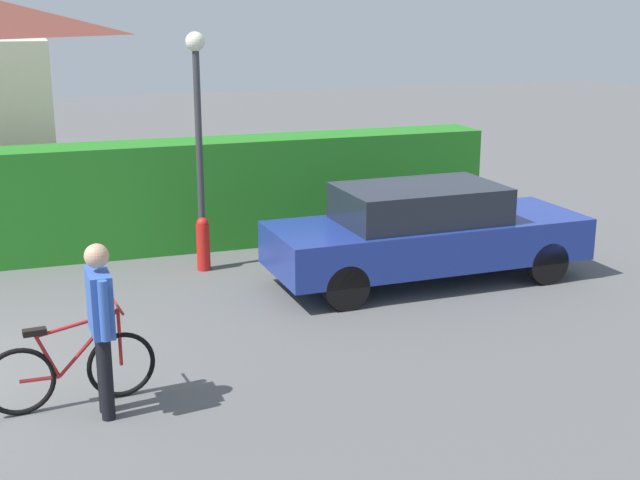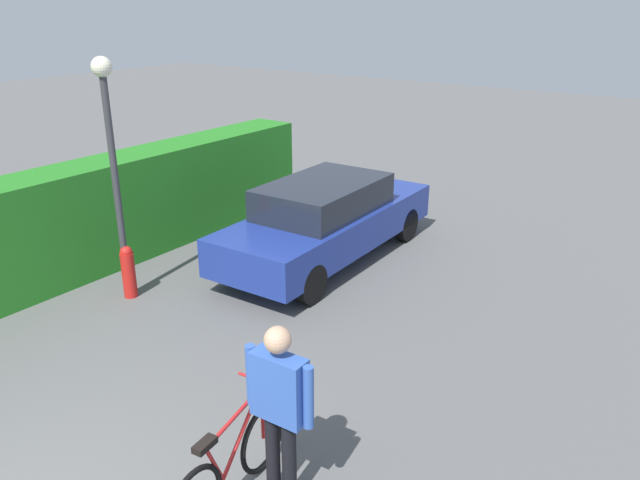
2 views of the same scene
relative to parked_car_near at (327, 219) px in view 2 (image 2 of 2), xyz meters
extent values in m
cube|color=navy|center=(0.04, 0.00, -0.13)|extent=(4.60, 1.76, 0.60)
cube|color=#1E232D|center=(-0.11, 0.00, 0.42)|extent=(2.30, 1.49, 0.51)
cylinder|color=black|center=(1.56, 0.77, -0.43)|extent=(0.62, 0.20, 0.61)
cylinder|color=black|center=(1.61, -0.67, -0.43)|extent=(0.62, 0.20, 0.61)
cylinder|color=black|center=(-1.53, 0.67, -0.43)|extent=(0.62, 0.20, 0.61)
cylinder|color=black|center=(-1.49, -0.76, -0.43)|extent=(0.62, 0.20, 0.61)
torus|color=black|center=(-4.54, -2.47, -0.39)|extent=(0.69, 0.12, 0.69)
cylinder|color=#B21E1E|center=(-4.85, -2.50, -0.10)|extent=(0.63, 0.10, 0.64)
cylinder|color=#B21E1E|center=(-5.24, -2.54, -0.17)|extent=(0.23, 0.06, 0.48)
cylinder|color=#B21E1E|center=(-4.97, -2.51, 0.10)|extent=(0.76, 0.11, 0.16)
cylinder|color=#B21E1E|center=(-4.54, -2.47, -0.09)|extent=(0.04, 0.04, 0.60)
cube|color=black|center=(-5.34, -2.55, 0.09)|extent=(0.23, 0.12, 0.06)
cylinder|color=#B21E1E|center=(-4.54, -2.47, 0.24)|extent=(0.08, 0.50, 0.03)
cylinder|color=black|center=(-4.74, -2.75, -0.31)|extent=(0.13, 0.13, 0.85)
cylinder|color=black|center=(-4.73, -2.93, -0.31)|extent=(0.13, 0.13, 0.85)
cube|color=#3359B2|center=(-4.74, -2.84, 0.42)|extent=(0.22, 0.51, 0.61)
sphere|color=tan|center=(-4.74, -2.84, 0.87)|extent=(0.23, 0.23, 0.23)
cylinder|color=#3359B2|center=(-4.75, -2.54, 0.44)|extent=(0.09, 0.09, 0.57)
cylinder|color=#3359B2|center=(-4.72, -3.14, 0.44)|extent=(0.09, 0.09, 0.57)
cylinder|color=#38383D|center=(-2.89, 1.62, 0.88)|extent=(0.10, 0.10, 3.23)
sphere|color=#F2EDCC|center=(-2.89, 1.62, 2.62)|extent=(0.28, 0.28, 0.28)
cylinder|color=red|center=(-2.89, 1.57, -0.39)|extent=(0.20, 0.20, 0.70)
sphere|color=red|center=(-2.89, 1.57, -0.02)|extent=(0.18, 0.18, 0.18)
camera|label=1|loc=(-5.25, -10.75, 3.11)|focal=48.49mm
camera|label=2|loc=(-8.15, -5.72, 3.46)|focal=35.22mm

